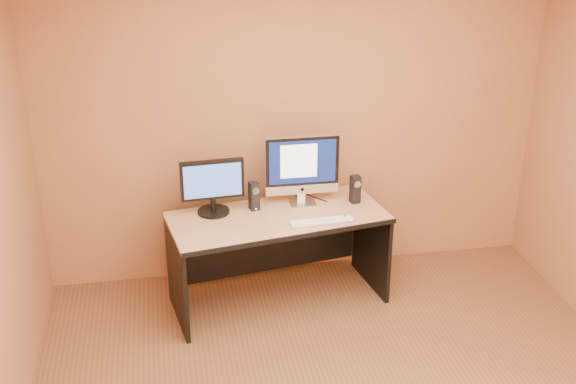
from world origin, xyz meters
name	(u,v)px	position (x,y,z in m)	size (l,w,h in m)	color
walls	(364,235)	(0.00, 0.00, 1.30)	(4.00, 4.00, 2.60)	#A36541
desk	(278,259)	(-0.23, 1.46, 0.37)	(1.60, 0.70, 0.74)	tan
imac	(303,170)	(-0.01, 1.65, 1.02)	(0.57, 0.21, 0.55)	silver
second_monitor	(213,187)	(-0.70, 1.60, 0.95)	(0.48, 0.24, 0.42)	black
speaker_left	(254,196)	(-0.39, 1.60, 0.85)	(0.07, 0.07, 0.22)	black
speaker_right	(355,189)	(0.40, 1.59, 0.85)	(0.07, 0.07, 0.22)	black
keyboard	(319,222)	(0.04, 1.29, 0.75)	(0.43, 0.12, 0.02)	silver
mouse	(350,218)	(0.27, 1.29, 0.76)	(0.06, 0.10, 0.04)	white
cable_a	(316,198)	(0.12, 1.72, 0.75)	(0.01, 0.01, 0.22)	black
cable_b	(296,197)	(-0.03, 1.76, 0.75)	(0.01, 0.01, 0.18)	black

